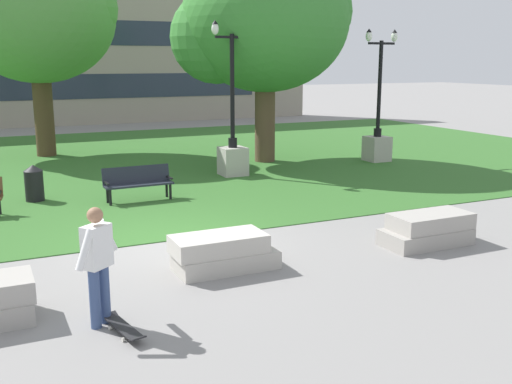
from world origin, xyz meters
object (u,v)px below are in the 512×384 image
Objects in this scene: skateboard at (124,328)px; lamp_post_center at (233,145)px; lamp_post_left at (377,135)px; concrete_block_left at (222,253)px; concrete_block_right at (428,230)px; park_bench_near_left at (138,181)px; person_skateboarder at (98,260)px; trash_bin at (34,183)px.

lamp_post_center is (5.82, 9.98, 0.92)m from skateboard.
lamp_post_left reaches higher than skateboard.
skateboard is at bearing -140.04° from concrete_block_left.
park_bench_near_left reaches higher than concrete_block_right.
person_skateboarder is 7.70m from park_bench_near_left.
concrete_block_left is 7.44m from trash_bin.
lamp_post_left is 4.92× the size of trash_bin.
park_bench_near_left is (-0.04, 5.88, 0.23)m from concrete_block_left.
skateboard is 0.21× the size of lamp_post_center.
trash_bin is (-0.35, 8.83, 0.42)m from skateboard.
skateboard is at bearing -87.74° from trash_bin.
lamp_post_left is (11.72, 10.32, 0.90)m from skateboard.
concrete_block_right is 6.85m from person_skateboarder.
lamp_post_center reaches higher than skateboard.
person_skateboarder reaches higher than park_bench_near_left.
trash_bin is (-2.49, 1.11, -0.04)m from park_bench_near_left.
lamp_post_center is (-0.69, 8.53, 0.70)m from concrete_block_right.
trash_bin reaches higher than concrete_block_left.
lamp_post_center is (6.04, 9.58, 0.04)m from person_skateboarder.
skateboard is (-2.19, -1.83, -0.22)m from concrete_block_left.
park_bench_near_left is 0.38× the size of lamp_post_left.
trash_bin reaches higher than skateboard.
lamp_post_center is at bearing 94.62° from concrete_block_right.
lamp_post_center is (3.67, 2.26, 0.47)m from park_bench_near_left.
person_skateboarder is 11.32m from lamp_post_center.
concrete_block_right is at bearing -47.07° from trash_bin.
lamp_post_center reaches higher than concrete_block_left.
trash_bin is at bearing 109.94° from concrete_block_left.
concrete_block_left is at bearing -70.06° from trash_bin.
trash_bin is (-6.85, 7.37, 0.20)m from concrete_block_right.
park_bench_near_left is (-4.36, 6.26, 0.23)m from concrete_block_right.
person_skateboarder is 1.00m from skateboard.
person_skateboarder is at bearing -140.31° from lamp_post_left.
person_skateboarder is at bearing -122.26° from lamp_post_center.
trash_bin is at bearing 90.82° from person_skateboarder.
concrete_block_right is 10.30m from lamp_post_left.
lamp_post_center reaches higher than concrete_block_right.
lamp_post_center is at bearing 59.77° from skateboard.
lamp_post_left is at bearing 41.36° from skateboard.
concrete_block_left is 1.01× the size of concrete_block_right.
concrete_block_right is 1.01× the size of park_bench_near_left.
trash_bin reaches higher than park_bench_near_left.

